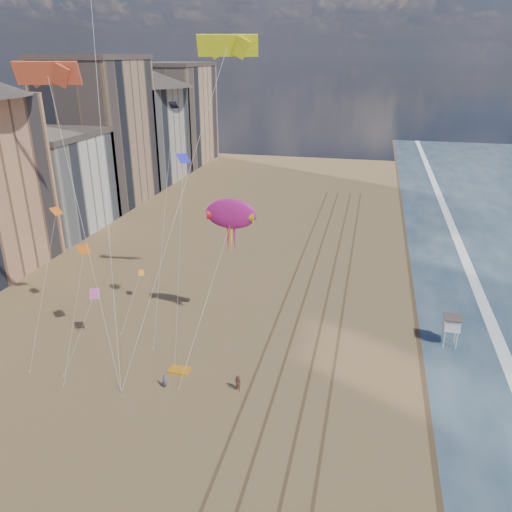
{
  "coord_description": "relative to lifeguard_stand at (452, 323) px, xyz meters",
  "views": [
    {
      "loc": [
        8.18,
        -20.66,
        28.91
      ],
      "look_at": [
        -2.77,
        26.0,
        9.5
      ],
      "focal_mm": 35.0,
      "sensor_mm": 36.0,
      "label": 1
    }
  ],
  "objects": [
    {
      "name": "small_kites",
      "position": [
        -34.69,
        -5.16,
        10.81
      ],
      "size": [
        15.94,
        13.17,
        20.35
      ],
      "color": "#2C28D6",
      "rests_on": "ground"
    },
    {
      "name": "grounded_kite",
      "position": [
        -26.34,
        -11.15,
        -2.49
      ],
      "size": [
        2.09,
        1.38,
        0.23
      ],
      "primitive_type": "cube",
      "rotation": [
        0.0,
        0.0,
        -0.05
      ],
      "color": "orange",
      "rests_on": "ground"
    },
    {
      "name": "foam",
      "position": [
        5.41,
        11.16,
        -2.6
      ],
      "size": [
        260.0,
        260.0,
        0.0
      ],
      "primitive_type": "plane",
      "color": "white",
      "rests_on": "ground"
    },
    {
      "name": "parafoils",
      "position": [
        -31.44,
        -4.85,
        30.12
      ],
      "size": [
        17.81,
        12.76,
        16.19
      ],
      "color": "black",
      "rests_on": "ground"
    },
    {
      "name": "kite_flyer_a",
      "position": [
        -26.67,
        -13.92,
        -1.87
      ],
      "size": [
        0.55,
        0.37,
        1.48
      ],
      "primitive_type": "imported",
      "rotation": [
        0.0,
        0.0,
        -0.03
      ],
      "color": "slate",
      "rests_on": "ground"
    },
    {
      "name": "tracks",
      "position": [
        -15.24,
        1.16,
        -2.6
      ],
      "size": [
        7.68,
        120.0,
        0.01
      ],
      "color": "brown",
      "rests_on": "ground"
    },
    {
      "name": "show_kite",
      "position": [
        -22.98,
        -3.53,
        11.47
      ],
      "size": [
        4.87,
        5.72,
        17.45
      ],
      "color": "#A71972",
      "rests_on": "ground"
    },
    {
      "name": "lifeguard_stand",
      "position": [
        0.0,
        0.0,
        0.0
      ],
      "size": [
        1.87,
        1.87,
        3.38
      ],
      "color": "silver",
      "rests_on": "ground"
    },
    {
      "name": "wet_sand",
      "position": [
        1.21,
        11.16,
        -2.6
      ],
      "size": [
        260.0,
        260.0,
        0.0
      ],
      "primitive_type": "plane",
      "color": "#42301E",
      "rests_on": "ground"
    },
    {
      "name": "kite_flyer_b",
      "position": [
        -19.94,
        -12.78,
        -1.79
      ],
      "size": [
        0.97,
        0.88,
        1.63
      ],
      "primitive_type": "imported",
      "rotation": [
        0.0,
        0.0,
        -0.4
      ],
      "color": "brown",
      "rests_on": "ground"
    },
    {
      "name": "buildings",
      "position": [
        -63.52,
        36.75,
        10.95
      ],
      "size": [
        34.72,
        131.35,
        29.0
      ],
      "color": "#C6B284",
      "rests_on": "ground"
    }
  ]
}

